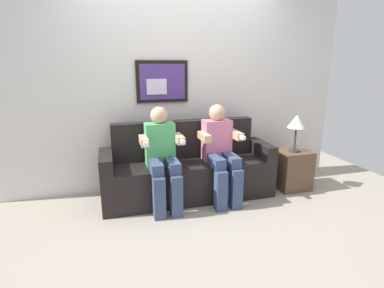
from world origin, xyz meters
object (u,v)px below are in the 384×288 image
at_px(person_on_left, 162,154).
at_px(table_lamp, 297,123).
at_px(side_table_right, 292,169).
at_px(couch, 188,172).
at_px(person_on_right, 220,150).

height_order(person_on_left, table_lamp, person_on_left).
relative_size(person_on_left, table_lamp, 2.41).
height_order(person_on_left, side_table_right, person_on_left).
distance_m(couch, person_on_left, 0.48).
relative_size(couch, side_table_right, 4.01).
relative_size(couch, person_on_right, 1.80).
height_order(couch, person_on_right, person_on_right).
bearing_deg(side_table_right, person_on_right, -176.56).
bearing_deg(person_on_right, person_on_left, -179.96).
bearing_deg(table_lamp, person_on_left, -179.15).
relative_size(person_on_right, side_table_right, 2.22).
bearing_deg(person_on_right, couch, 153.66).
distance_m(side_table_right, table_lamp, 0.61).
bearing_deg(table_lamp, person_on_right, -178.60).
bearing_deg(person_on_left, side_table_right, 2.08).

